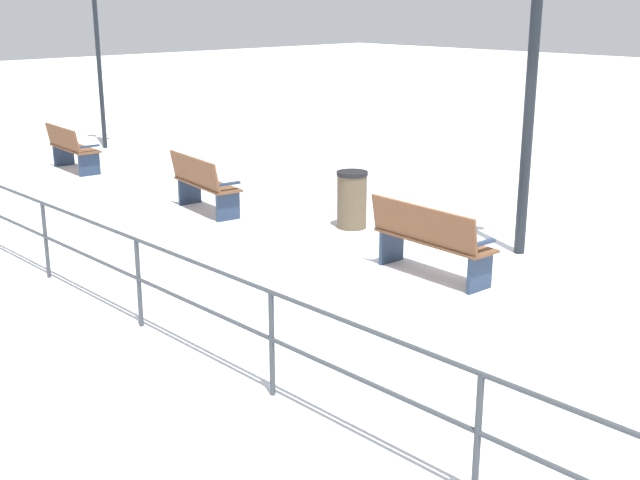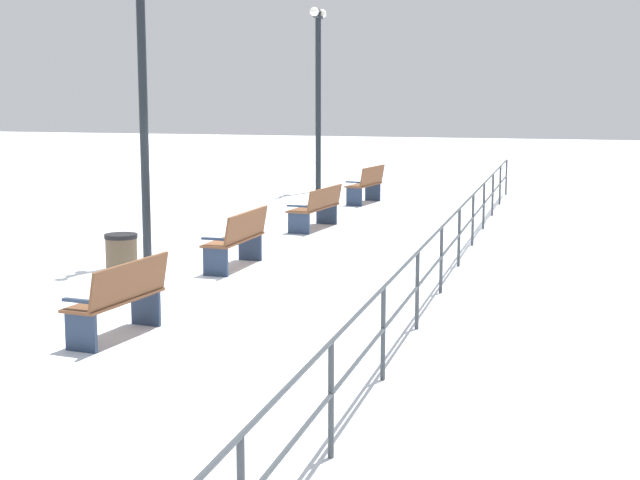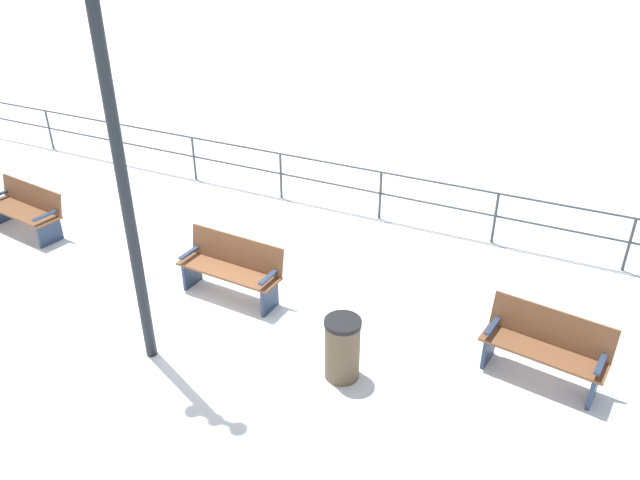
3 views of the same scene
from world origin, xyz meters
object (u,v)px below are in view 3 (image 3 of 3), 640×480
at_px(bench_third, 231,267).
at_px(bench_fourth, 545,346).
at_px(lamppost_middle, 115,137).
at_px(trash_bin, 342,348).
at_px(bench_second, 25,208).

bearing_deg(bench_third, bench_fourth, 94.68).
relative_size(lamppost_middle, trash_bin, 5.88).
relative_size(bench_fourth, lamppost_middle, 0.31).
height_order(bench_second, trash_bin, bench_second).
distance_m(bench_third, bench_fourth, 4.55).
height_order(bench_second, bench_fourth, bench_fourth).
xyz_separation_m(bench_third, trash_bin, (0.95, 2.27, -0.07)).
relative_size(bench_third, lamppost_middle, 0.33).
distance_m(bench_second, lamppost_middle, 5.37).
relative_size(bench_third, bench_fourth, 1.07).
xyz_separation_m(bench_third, bench_fourth, (-0.15, 4.55, -0.01)).
height_order(bench_second, bench_third, bench_third).
height_order(bench_third, bench_fourth, bench_third).
xyz_separation_m(bench_second, bench_third, (0.11, 4.54, 0.04)).
height_order(lamppost_middle, trash_bin, lamppost_middle).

